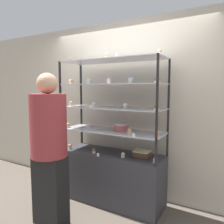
% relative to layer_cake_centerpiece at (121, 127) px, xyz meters
% --- Properties ---
extents(ground_plane, '(20.00, 20.00, 0.00)m').
position_rel_layer_cake_centerpiece_xyz_m(ground_plane, '(-0.12, -0.05, -1.08)').
color(ground_plane, brown).
extents(back_wall, '(8.00, 0.05, 2.60)m').
position_rel_layer_cake_centerpiece_xyz_m(back_wall, '(-0.12, 0.34, 0.22)').
color(back_wall, beige).
rests_on(back_wall, ground_plane).
extents(display_base, '(1.44, 0.50, 0.71)m').
position_rel_layer_cake_centerpiece_xyz_m(display_base, '(-0.12, -0.05, -0.72)').
color(display_base, '#333338').
rests_on(display_base, ground_plane).
extents(display_riser_lower, '(1.44, 0.50, 0.32)m').
position_rel_layer_cake_centerpiece_xyz_m(display_riser_lower, '(-0.12, -0.05, -0.07)').
color(display_riser_lower, black).
rests_on(display_riser_lower, display_base).
extents(display_riser_middle, '(1.44, 0.50, 0.32)m').
position_rel_layer_cake_centerpiece_xyz_m(display_riser_middle, '(-0.12, -0.05, 0.25)').
color(display_riser_middle, black).
rests_on(display_riser_middle, display_riser_lower).
extents(display_riser_upper, '(1.44, 0.50, 0.32)m').
position_rel_layer_cake_centerpiece_xyz_m(display_riser_upper, '(-0.12, -0.05, 0.57)').
color(display_riser_upper, black).
rests_on(display_riser_upper, display_riser_middle).
extents(display_riser_top, '(1.44, 0.50, 0.32)m').
position_rel_layer_cake_centerpiece_xyz_m(display_riser_top, '(-0.12, -0.05, 0.89)').
color(display_riser_top, black).
rests_on(display_riser_top, display_riser_upper).
extents(layer_cake_centerpiece, '(0.20, 0.20, 0.10)m').
position_rel_layer_cake_centerpiece_xyz_m(layer_cake_centerpiece, '(0.00, 0.00, 0.00)').
color(layer_cake_centerpiece, '#C66660').
rests_on(layer_cake_centerpiece, display_riser_lower).
extents(sheet_cake_frosted, '(0.21, 0.17, 0.07)m').
position_rel_layer_cake_centerpiece_xyz_m(sheet_cake_frosted, '(0.30, 0.01, -0.33)').
color(sheet_cake_frosted, brown).
rests_on(sheet_cake_frosted, display_base).
extents(cupcake_0, '(0.05, 0.05, 0.07)m').
position_rel_layer_cake_centerpiece_xyz_m(cupcake_0, '(-0.77, -0.18, -0.33)').
color(cupcake_0, white).
rests_on(cupcake_0, display_base).
extents(cupcake_1, '(0.05, 0.05, 0.07)m').
position_rel_layer_cake_centerpiece_xyz_m(cupcake_1, '(-0.33, -0.19, -0.33)').
color(cupcake_1, white).
rests_on(cupcake_1, display_base).
extents(cupcake_2, '(0.05, 0.05, 0.07)m').
position_rel_layer_cake_centerpiece_xyz_m(cupcake_2, '(0.11, -0.16, -0.33)').
color(cupcake_2, beige).
rests_on(cupcake_2, display_base).
extents(cupcake_3, '(0.05, 0.05, 0.07)m').
position_rel_layer_cake_centerpiece_xyz_m(cupcake_3, '(0.54, -0.17, -0.33)').
color(cupcake_3, white).
rests_on(cupcake_3, display_base).
extents(price_tag_0, '(0.04, 0.00, 0.04)m').
position_rel_layer_cake_centerpiece_xyz_m(price_tag_0, '(-0.20, -0.29, -0.35)').
color(price_tag_0, white).
rests_on(price_tag_0, display_base).
extents(cupcake_4, '(0.06, 0.06, 0.07)m').
position_rel_layer_cake_centerpiece_xyz_m(cupcake_4, '(-0.79, -0.18, -0.02)').
color(cupcake_4, '#CCB28C').
rests_on(cupcake_4, display_riser_lower).
extents(cupcake_5, '(0.06, 0.06, 0.07)m').
position_rel_layer_cake_centerpiece_xyz_m(cupcake_5, '(-0.46, -0.11, -0.02)').
color(cupcake_5, white).
rests_on(cupcake_5, display_riser_lower).
extents(cupcake_6, '(0.06, 0.06, 0.07)m').
position_rel_layer_cake_centerpiece_xyz_m(cupcake_6, '(0.20, -0.17, -0.02)').
color(cupcake_6, beige).
rests_on(cupcake_6, display_riser_lower).
extents(cupcake_7, '(0.06, 0.06, 0.07)m').
position_rel_layer_cake_centerpiece_xyz_m(cupcake_7, '(0.54, -0.11, -0.02)').
color(cupcake_7, '#CCB28C').
rests_on(cupcake_7, display_riser_lower).
extents(price_tag_1, '(0.04, 0.00, 0.04)m').
position_rel_layer_cake_centerpiece_xyz_m(price_tag_1, '(0.31, -0.29, -0.03)').
color(price_tag_1, white).
rests_on(price_tag_1, display_riser_lower).
extents(cupcake_8, '(0.06, 0.06, 0.07)m').
position_rel_layer_cake_centerpiece_xyz_m(cupcake_8, '(-0.76, -0.13, 0.30)').
color(cupcake_8, white).
rests_on(cupcake_8, display_riser_middle).
extents(cupcake_9, '(0.06, 0.06, 0.07)m').
position_rel_layer_cake_centerpiece_xyz_m(cupcake_9, '(-0.35, -0.16, 0.30)').
color(cupcake_9, white).
rests_on(cupcake_9, display_riser_middle).
extents(cupcake_10, '(0.06, 0.06, 0.07)m').
position_rel_layer_cake_centerpiece_xyz_m(cupcake_10, '(0.11, -0.11, 0.30)').
color(cupcake_10, '#CCB28C').
rests_on(cupcake_10, display_riser_middle).
extents(cupcake_11, '(0.06, 0.06, 0.07)m').
position_rel_layer_cake_centerpiece_xyz_m(cupcake_11, '(0.55, -0.17, 0.30)').
color(cupcake_11, white).
rests_on(cupcake_11, display_riser_middle).
extents(price_tag_2, '(0.04, 0.00, 0.04)m').
position_rel_layer_cake_centerpiece_xyz_m(price_tag_2, '(-0.31, -0.29, 0.29)').
color(price_tag_2, white).
rests_on(price_tag_2, display_riser_middle).
extents(cupcake_12, '(0.06, 0.06, 0.07)m').
position_rel_layer_cake_centerpiece_xyz_m(cupcake_12, '(-0.76, -0.13, 0.62)').
color(cupcake_12, beige).
rests_on(cupcake_12, display_riser_upper).
extents(cupcake_13, '(0.06, 0.06, 0.07)m').
position_rel_layer_cake_centerpiece_xyz_m(cupcake_13, '(-0.45, -0.13, 0.62)').
color(cupcake_13, beige).
rests_on(cupcake_13, display_riser_upper).
extents(cupcake_14, '(0.06, 0.06, 0.07)m').
position_rel_layer_cake_centerpiece_xyz_m(cupcake_14, '(-0.11, -0.16, 0.62)').
color(cupcake_14, beige).
rests_on(cupcake_14, display_riser_upper).
extents(cupcake_15, '(0.06, 0.06, 0.07)m').
position_rel_layer_cake_centerpiece_xyz_m(cupcake_15, '(0.22, -0.18, 0.62)').
color(cupcake_15, '#CCB28C').
rests_on(cupcake_15, display_riser_upper).
extents(cupcake_16, '(0.06, 0.06, 0.07)m').
position_rel_layer_cake_centerpiece_xyz_m(cupcake_16, '(0.55, -0.18, 0.62)').
color(cupcake_16, white).
rests_on(cupcake_16, display_riser_upper).
extents(price_tag_3, '(0.04, 0.00, 0.04)m').
position_rel_layer_cake_centerpiece_xyz_m(price_tag_3, '(-0.03, -0.29, 0.61)').
color(price_tag_3, white).
rests_on(price_tag_3, display_riser_upper).
extents(cupcake_17, '(0.05, 0.05, 0.07)m').
position_rel_layer_cake_centerpiece_xyz_m(cupcake_17, '(-0.79, -0.12, 0.94)').
color(cupcake_17, '#CCB28C').
rests_on(cupcake_17, display_riser_top).
extents(cupcake_18, '(0.05, 0.05, 0.07)m').
position_rel_layer_cake_centerpiece_xyz_m(cupcake_18, '(-0.12, -0.19, 0.94)').
color(cupcake_18, beige).
rests_on(cupcake_18, display_riser_top).
extents(cupcake_19, '(0.05, 0.05, 0.07)m').
position_rel_layer_cake_centerpiece_xyz_m(cupcake_19, '(0.56, -0.13, 0.94)').
color(cupcake_19, white).
rests_on(cupcake_19, display_riser_top).
extents(price_tag_4, '(0.04, 0.00, 0.04)m').
position_rel_layer_cake_centerpiece_xyz_m(price_tag_4, '(0.07, -0.29, 0.93)').
color(price_tag_4, white).
rests_on(price_tag_4, display_riser_top).
extents(donut_glazed, '(0.12, 0.12, 0.03)m').
position_rel_layer_cake_centerpiece_xyz_m(donut_glazed, '(-0.57, 0.01, 0.92)').
color(donut_glazed, '#EFE5CC').
rests_on(donut_glazed, display_riser_top).
extents(customer_figure, '(0.41, 0.41, 1.78)m').
position_rel_layer_cake_centerpiece_xyz_m(customer_figure, '(-0.49, -0.86, -0.13)').
color(customer_figure, black).
rests_on(customer_figure, ground_plane).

